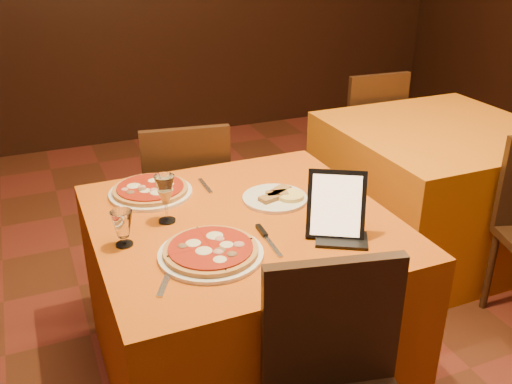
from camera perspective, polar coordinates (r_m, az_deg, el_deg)
name	(u,v)px	position (r m, az deg, el deg)	size (l,w,h in m)	color
main_table	(243,300)	(2.36, -1.33, -10.75)	(1.10, 1.10, 0.75)	#C2530C
side_table	(435,190)	(3.44, 17.44, 0.21)	(1.10, 1.10, 0.75)	orange
chair_main_far	(184,200)	(3.00, -7.21, -0.79)	(0.47, 0.47, 0.91)	black
chair_side_far	(360,134)	(4.01, 10.36, 5.75)	(0.42, 0.42, 0.91)	black
pizza_near	(211,252)	(1.92, -4.55, -5.99)	(0.36, 0.36, 0.03)	white
pizza_far	(151,191)	(2.38, -10.50, 0.11)	(0.34, 0.34, 0.03)	white
cutlet_dish	(275,197)	(2.30, 1.90, -0.50)	(0.26, 0.26, 0.03)	white
wine_glass	(166,199)	(2.12, -9.02, -0.65)	(0.07, 0.07, 0.19)	#FFE390
water_glass	(123,229)	(2.00, -13.18, -3.59)	(0.08, 0.08, 0.13)	white
tablet	(336,205)	(2.01, 8.02, -1.25)	(0.20, 0.02, 0.24)	black
knife	(270,243)	(1.99, 1.44, -5.13)	(0.20, 0.02, 0.01)	#A4A4AB
fork_near	(166,280)	(1.82, -8.99, -8.73)	(0.17, 0.02, 0.01)	silver
fork_far	(205,186)	(2.43, -5.10, 0.62)	(0.16, 0.02, 0.01)	silver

